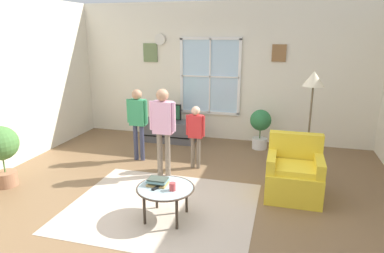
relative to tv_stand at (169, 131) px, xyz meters
The scene contains 16 objects.
ground_plane 2.86m from the tv_stand, 69.50° to the right, with size 6.87×6.95×0.02m, color brown.
back_wall 1.67m from the tv_stand, 29.49° to the left, with size 6.27×0.17×2.90m.
area_rug 2.90m from the tv_stand, 72.84° to the right, with size 2.47×2.07×0.01m, color #C6B29E.
tv_stand is the anchor object (origin of this frame).
television 0.42m from the tv_stand, 90.00° to the right, with size 0.54×0.08×0.36m.
armchair 3.21m from the tv_stand, 37.33° to the right, with size 0.76×0.74×0.87m.
coffee_table 3.19m from the tv_stand, 71.60° to the right, with size 0.73×0.73×0.43m.
book_stack 3.11m from the tv_stand, 73.48° to the right, with size 0.25×0.20×0.09m.
cup 3.27m from the tv_stand, 70.13° to the right, with size 0.08×0.08×0.10m, color #BF3F3F.
remote_near_books 3.21m from the tv_stand, 73.61° to the right, with size 0.04×0.14×0.02m, color black.
person_green_shirt 1.35m from the tv_stand, 97.88° to the right, with size 0.40×0.18×1.31m.
person_pink_shirt 1.96m from the tv_stand, 73.55° to the right, with size 0.43×0.20×1.44m.
person_red_shirt 1.67m from the tv_stand, 54.38° to the right, with size 0.33×0.15×1.09m.
potted_plant_by_window 1.94m from the tv_stand, ahead, with size 0.42×0.42×0.80m.
potted_plant_corner 3.26m from the tv_stand, 121.33° to the right, with size 0.51×0.51×0.94m.
floor_lamp 3.30m from the tv_stand, 26.66° to the right, with size 0.32×0.32×1.73m.
Camera 1 is at (1.35, -4.01, 2.28)m, focal length 32.08 mm.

